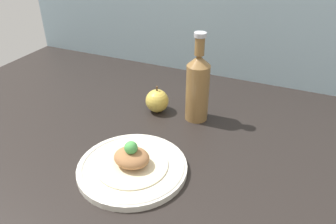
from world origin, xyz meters
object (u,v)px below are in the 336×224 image
plate (132,167)px  apple (157,101)px  cider_bottle (198,86)px  plated_food (132,159)px

plate → apple: (-6.89, 28.61, 2.65)cm
plate → cider_bottle: cider_bottle is taller
cider_bottle → apple: cider_bottle is taller
plated_food → plate: bearing=180.0°
plated_food → apple: bearing=103.5°
cider_bottle → apple: size_ratio=3.09×
cider_bottle → plate: bearing=-101.4°
plate → cider_bottle: bearing=78.6°
plated_food → cider_bottle: bearing=78.6°
apple → plate: bearing=-76.5°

